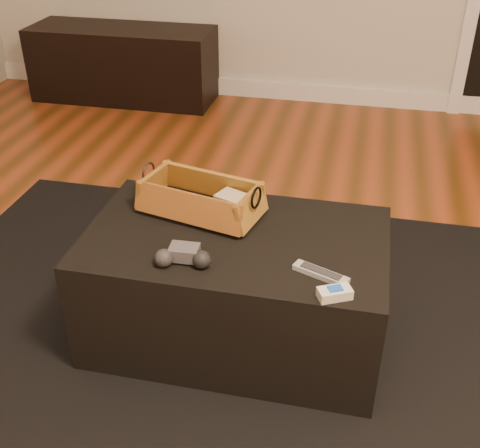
% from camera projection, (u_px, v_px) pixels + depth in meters
% --- Properties ---
extents(floor, '(5.00, 5.50, 0.01)m').
position_uv_depth(floor, '(250.00, 388.00, 2.00)').
color(floor, brown).
rests_on(floor, ground).
extents(baseboard, '(5.00, 0.04, 0.12)m').
position_uv_depth(baseboard, '(328.00, 94.00, 4.23)').
color(baseboard, white).
rests_on(baseboard, floor).
extents(media_cabinet, '(1.26, 0.45, 0.50)m').
position_uv_depth(media_cabinet, '(124.00, 64.00, 4.21)').
color(media_cabinet, black).
rests_on(media_cabinet, floor).
extents(area_rug, '(2.60, 2.00, 0.01)m').
position_uv_depth(area_rug, '(233.00, 342.00, 2.17)').
color(area_rug, black).
rests_on(area_rug, floor).
extents(ottoman, '(1.00, 0.60, 0.42)m').
position_uv_depth(ottoman, '(236.00, 286.00, 2.10)').
color(ottoman, black).
rests_on(ottoman, area_rug).
extents(tv_remote, '(0.23, 0.08, 0.02)m').
position_uv_depth(tv_remote, '(194.00, 207.00, 2.10)').
color(tv_remote, black).
rests_on(tv_remote, wicker_basket).
extents(cloth_bundle, '(0.14, 0.12, 0.06)m').
position_uv_depth(cloth_bundle, '(234.00, 204.00, 2.07)').
color(cloth_bundle, '#C3AF87').
rests_on(cloth_bundle, wicker_basket).
extents(wicker_basket, '(0.46, 0.31, 0.15)m').
position_uv_depth(wicker_basket, '(201.00, 200.00, 2.09)').
color(wicker_basket, '#9B5B23').
rests_on(wicker_basket, ottoman).
extents(game_controller, '(0.18, 0.11, 0.06)m').
position_uv_depth(game_controller, '(183.00, 256.00, 1.83)').
color(game_controller, '#404044').
rests_on(game_controller, ottoman).
extents(silver_remote, '(0.18, 0.10, 0.02)m').
position_uv_depth(silver_remote, '(321.00, 273.00, 1.79)').
color(silver_remote, '#ADAFB5').
rests_on(silver_remote, ottoman).
extents(cream_gadget, '(0.11, 0.09, 0.04)m').
position_uv_depth(cream_gadget, '(335.00, 293.00, 1.70)').
color(cream_gadget, beige).
rests_on(cream_gadget, ottoman).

